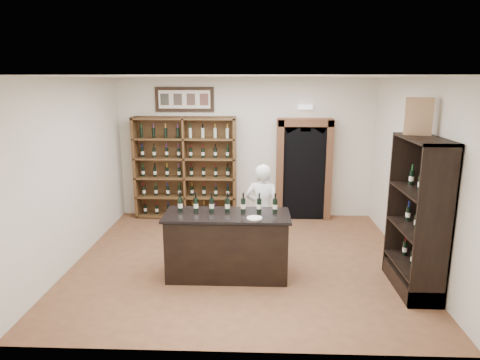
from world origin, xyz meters
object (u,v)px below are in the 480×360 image
at_px(tasting_counter, 227,246).
at_px(side_cabinet, 418,239).
at_px(counter_bottle_0, 180,204).
at_px(shopkeeper, 262,210).
at_px(wine_crate, 419,116).
at_px(wine_shelf, 185,168).

height_order(tasting_counter, side_cabinet, side_cabinet).
xyz_separation_m(counter_bottle_0, shopkeeper, (1.26, 0.77, -0.31)).
bearing_deg(wine_crate, shopkeeper, 173.92).
xyz_separation_m(side_cabinet, wine_crate, (-0.04, 0.28, 1.70)).
distance_m(tasting_counter, wine_crate, 3.32).
relative_size(tasting_counter, counter_bottle_0, 6.27).
distance_m(side_cabinet, shopkeeper, 2.48).
xyz_separation_m(side_cabinet, shopkeeper, (-2.19, 1.18, 0.04)).
bearing_deg(wine_shelf, shopkeeper, -51.41).
bearing_deg(side_cabinet, shopkeeper, 151.66).
bearing_deg(side_cabinet, counter_bottle_0, 173.25).
xyz_separation_m(counter_bottle_0, wine_crate, (3.40, -0.13, 1.35)).
relative_size(tasting_counter, shopkeeper, 1.18).
distance_m(tasting_counter, side_cabinet, 2.75).
distance_m(wine_shelf, tasting_counter, 3.19).
distance_m(counter_bottle_0, wine_crate, 3.66).
height_order(wine_shelf, wine_crate, wine_crate).
bearing_deg(shopkeeper, side_cabinet, 160.59).
relative_size(wine_shelf, wine_crate, 4.25).
distance_m(wine_shelf, counter_bottle_0, 2.85).
bearing_deg(counter_bottle_0, shopkeeper, 31.47).
relative_size(tasting_counter, side_cabinet, 0.85).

